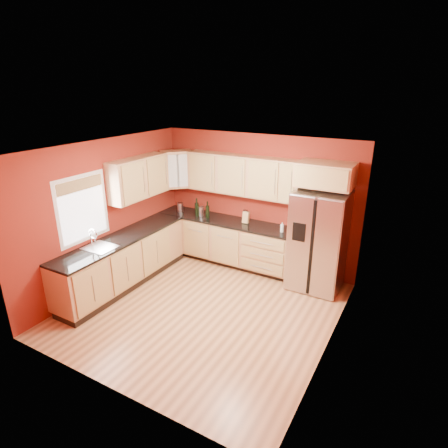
# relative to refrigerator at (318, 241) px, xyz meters

# --- Properties ---
(floor) EXTENTS (4.00, 4.00, 0.00)m
(floor) POSITION_rel_refrigerator_xyz_m (-1.35, -1.62, -0.89)
(floor) COLOR #97603A
(floor) RESTS_ON ground
(ceiling) EXTENTS (4.00, 4.00, 0.00)m
(ceiling) POSITION_rel_refrigerator_xyz_m (-1.35, -1.62, 1.71)
(ceiling) COLOR white
(ceiling) RESTS_ON wall_back
(wall_back) EXTENTS (4.00, 0.04, 2.60)m
(wall_back) POSITION_rel_refrigerator_xyz_m (-1.35, 0.38, 0.41)
(wall_back) COLOR maroon
(wall_back) RESTS_ON floor
(wall_front) EXTENTS (4.00, 0.04, 2.60)m
(wall_front) POSITION_rel_refrigerator_xyz_m (-1.35, -3.62, 0.41)
(wall_front) COLOR maroon
(wall_front) RESTS_ON floor
(wall_left) EXTENTS (0.04, 4.00, 2.60)m
(wall_left) POSITION_rel_refrigerator_xyz_m (-3.35, -1.62, 0.41)
(wall_left) COLOR maroon
(wall_left) RESTS_ON floor
(wall_right) EXTENTS (0.04, 4.00, 2.60)m
(wall_right) POSITION_rel_refrigerator_xyz_m (0.65, -1.62, 0.41)
(wall_right) COLOR maroon
(wall_right) RESTS_ON floor
(base_cabinets_back) EXTENTS (2.90, 0.60, 0.88)m
(base_cabinets_back) POSITION_rel_refrigerator_xyz_m (-1.90, 0.07, -0.45)
(base_cabinets_back) COLOR tan
(base_cabinets_back) RESTS_ON floor
(base_cabinets_left) EXTENTS (0.60, 2.80, 0.88)m
(base_cabinets_left) POSITION_rel_refrigerator_xyz_m (-3.05, -1.62, -0.45)
(base_cabinets_left) COLOR tan
(base_cabinets_left) RESTS_ON floor
(countertop_back) EXTENTS (2.90, 0.62, 0.04)m
(countertop_back) POSITION_rel_refrigerator_xyz_m (-1.90, 0.06, 0.01)
(countertop_back) COLOR black
(countertop_back) RESTS_ON base_cabinets_back
(countertop_left) EXTENTS (0.62, 2.80, 0.04)m
(countertop_left) POSITION_rel_refrigerator_xyz_m (-3.04, -1.62, 0.01)
(countertop_left) COLOR black
(countertop_left) RESTS_ON base_cabinets_left
(upper_cabinets_back) EXTENTS (2.30, 0.33, 0.75)m
(upper_cabinets_back) POSITION_rel_refrigerator_xyz_m (-1.60, 0.21, 0.94)
(upper_cabinets_back) COLOR tan
(upper_cabinets_back) RESTS_ON wall_back
(upper_cabinets_left) EXTENTS (0.33, 1.35, 0.75)m
(upper_cabinets_left) POSITION_rel_refrigerator_xyz_m (-3.19, -0.90, 0.94)
(upper_cabinets_left) COLOR tan
(upper_cabinets_left) RESTS_ON wall_left
(corner_upper_cabinet) EXTENTS (0.67, 0.67, 0.75)m
(corner_upper_cabinet) POSITION_rel_refrigerator_xyz_m (-3.02, 0.04, 0.94)
(corner_upper_cabinet) COLOR tan
(corner_upper_cabinet) RESTS_ON wall_back
(over_fridge_cabinet) EXTENTS (0.92, 0.60, 0.40)m
(over_fridge_cabinet) POSITION_rel_refrigerator_xyz_m (0.00, 0.07, 1.16)
(over_fridge_cabinet) COLOR tan
(over_fridge_cabinet) RESTS_ON wall_back
(refrigerator) EXTENTS (0.90, 0.75, 1.78)m
(refrigerator) POSITION_rel_refrigerator_xyz_m (0.00, 0.00, 0.00)
(refrigerator) COLOR silver
(refrigerator) RESTS_ON floor
(window) EXTENTS (0.03, 0.90, 1.00)m
(window) POSITION_rel_refrigerator_xyz_m (-3.33, -2.12, 0.66)
(window) COLOR white
(window) RESTS_ON wall_left
(sink_faucet) EXTENTS (0.50, 0.42, 0.30)m
(sink_faucet) POSITION_rel_refrigerator_xyz_m (-3.04, -2.12, 0.18)
(sink_faucet) COLOR silver
(sink_faucet) RESTS_ON countertop_left
(canister_left) EXTENTS (0.15, 0.15, 0.20)m
(canister_left) POSITION_rel_refrigerator_xyz_m (-2.96, 0.03, 0.13)
(canister_left) COLOR silver
(canister_left) RESTS_ON countertop_back
(canister_right) EXTENTS (0.15, 0.15, 0.20)m
(canister_right) POSITION_rel_refrigerator_xyz_m (-2.44, 0.04, 0.13)
(canister_right) COLOR silver
(canister_right) RESTS_ON countertop_back
(wine_bottle_a) EXTENTS (0.10, 0.10, 0.37)m
(wine_bottle_a) POSITION_rel_refrigerator_xyz_m (-2.52, 0.00, 0.22)
(wine_bottle_a) COLOR black
(wine_bottle_a) RESTS_ON countertop_back
(wine_bottle_b) EXTENTS (0.10, 0.10, 0.35)m
(wine_bottle_b) POSITION_rel_refrigerator_xyz_m (-2.26, -0.01, 0.20)
(wine_bottle_b) COLOR black
(wine_bottle_b) RESTS_ON countertop_back
(knife_block) EXTENTS (0.12, 0.11, 0.22)m
(knife_block) POSITION_rel_refrigerator_xyz_m (-1.46, 0.12, 0.14)
(knife_block) COLOR tan
(knife_block) RESTS_ON countertop_back
(soap_dispenser) EXTENTS (0.08, 0.08, 0.18)m
(soap_dispenser) POSITION_rel_refrigerator_xyz_m (-0.67, 0.00, 0.12)
(soap_dispenser) COLOR white
(soap_dispenser) RESTS_ON countertop_back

